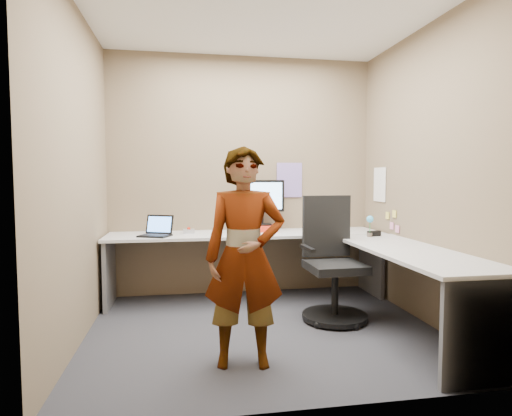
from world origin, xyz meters
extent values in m
plane|color=#242429|center=(0.00, 0.00, 0.00)|extent=(3.00, 3.00, 0.00)
plane|color=#746348|center=(0.00, 1.30, 1.35)|extent=(3.00, 0.00, 3.00)
plane|color=#746348|center=(1.50, 0.00, 1.35)|extent=(0.00, 2.70, 2.70)
plane|color=#746348|center=(-1.50, 0.00, 1.35)|extent=(0.00, 2.70, 2.70)
plane|color=white|center=(0.00, 0.00, 2.70)|extent=(3.00, 3.00, 0.00)
cube|color=#B2B2B2|center=(0.00, 0.98, 0.71)|extent=(2.96, 0.65, 0.03)
cube|color=#B2B2B2|center=(1.18, -0.32, 0.71)|extent=(0.65, 1.91, 0.03)
cube|color=#59595B|center=(-1.44, 0.98, 0.35)|extent=(0.04, 0.60, 0.70)
cube|color=#59595B|center=(1.44, 0.98, 0.35)|extent=(0.04, 0.60, 0.70)
cube|color=#59595B|center=(1.18, -1.24, 0.35)|extent=(0.60, 0.04, 0.70)
cube|color=red|center=(0.18, 1.09, 0.76)|extent=(0.34, 0.25, 0.07)
cube|color=black|center=(0.18, 1.09, 0.80)|extent=(0.23, 0.16, 0.02)
cube|color=black|center=(0.18, 1.11, 0.88)|extent=(0.06, 0.05, 0.13)
cube|color=black|center=(0.18, 1.11, 1.12)|extent=(0.53, 0.05, 0.35)
cube|color=#92CAFD|center=(0.18, 1.09, 1.12)|extent=(0.48, 0.02, 0.30)
cube|color=black|center=(-0.97, 0.83, 0.74)|extent=(0.36, 0.32, 0.02)
cube|color=black|center=(-0.92, 0.93, 0.84)|extent=(0.29, 0.18, 0.19)
cube|color=#4E90F9|center=(-0.92, 0.93, 0.84)|extent=(0.26, 0.15, 0.16)
cube|color=#B7B7BC|center=(-0.62, 1.03, 0.75)|extent=(0.12, 0.08, 0.04)
sphere|color=red|center=(-0.62, 1.02, 0.78)|extent=(0.04, 0.04, 0.04)
cone|color=white|center=(-0.08, 0.75, 0.76)|extent=(0.10, 0.10, 0.06)
cube|color=black|center=(1.24, 0.49, 0.76)|extent=(0.16, 0.08, 0.05)
cylinder|color=brown|center=(1.18, 0.45, 0.75)|extent=(0.05, 0.05, 0.04)
cylinder|color=#338C3F|center=(1.18, 0.45, 0.84)|extent=(0.01, 0.01, 0.14)
sphere|color=#47BFFB|center=(1.18, 0.45, 0.91)|extent=(0.07, 0.07, 0.07)
cube|color=#846BB7|center=(0.55, 1.29, 1.30)|extent=(0.30, 0.01, 0.40)
cube|color=white|center=(1.49, 0.90, 1.25)|extent=(0.01, 0.28, 0.38)
cube|color=#F2E059|center=(1.49, 0.55, 0.95)|extent=(0.01, 0.07, 0.07)
cube|color=pink|center=(1.49, 0.60, 0.82)|extent=(0.01, 0.07, 0.07)
cube|color=pink|center=(1.49, 0.48, 0.80)|extent=(0.01, 0.07, 0.07)
cube|color=#F2E059|center=(1.49, 0.70, 0.92)|extent=(0.01, 0.07, 0.07)
cylinder|color=black|center=(0.70, 0.13, 0.04)|extent=(0.60, 0.60, 0.04)
cylinder|color=black|center=(0.70, 0.13, 0.28)|extent=(0.06, 0.06, 0.43)
cube|color=black|center=(0.70, 0.13, 0.50)|extent=(0.51, 0.51, 0.08)
cube|color=black|center=(0.69, 0.37, 0.86)|extent=(0.47, 0.07, 0.59)
cube|color=black|center=(0.43, 0.12, 0.69)|extent=(0.05, 0.32, 0.03)
cube|color=black|center=(0.96, 0.14, 0.69)|extent=(0.05, 0.32, 0.03)
imported|color=#999399|center=(-0.26, -0.65, 0.77)|extent=(0.60, 0.43, 1.54)
camera|label=1|loc=(-0.68, -3.57, 1.32)|focal=30.00mm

